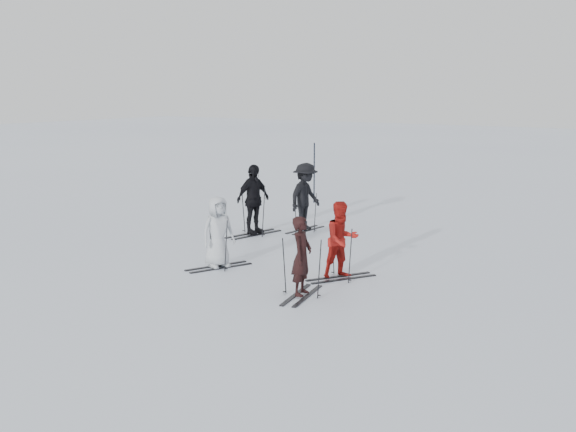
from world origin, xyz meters
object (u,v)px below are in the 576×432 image
object	(u,v)px
skier_near_dark	(302,257)
piste_marker	(314,173)
skier_red	(342,241)
skier_grey	(218,233)
skier_uphill_left	(253,200)
skier_uphill_far	(305,197)

from	to	relation	value
skier_near_dark	piste_marker	world-z (taller)	piste_marker
skier_red	piste_marker	distance (m)	10.17
skier_grey	skier_uphill_left	bearing A→B (deg)	46.56
piste_marker	skier_grey	bearing A→B (deg)	-70.96
skier_near_dark	skier_uphill_far	xyz separation A→B (m)	(-3.46, 5.51, 0.17)
skier_red	skier_near_dark	bearing A→B (deg)	-150.10
skier_near_dark	skier_red	xyz separation A→B (m)	(-0.01, 1.56, 0.04)
skier_red	skier_uphill_far	world-z (taller)	skier_uphill_far
skier_uphill_left	piste_marker	size ratio (longest dim) A/B	0.91
skier_red	skier_grey	size ratio (longest dim) A/B	1.02
piste_marker	skier_uphill_left	bearing A→B (deg)	-74.45
skier_near_dark	skier_grey	xyz separation A→B (m)	(-2.77, 0.83, 0.02)
skier_grey	piste_marker	size ratio (longest dim) A/B	0.76
skier_near_dark	skier_grey	size ratio (longest dim) A/B	0.97
skier_near_dark	piste_marker	distance (m)	11.49
skier_grey	piste_marker	distance (m)	9.56
skier_grey	piste_marker	xyz separation A→B (m)	(-3.12, 9.04, 0.25)
skier_red	piste_marker	size ratio (longest dim) A/B	0.78
skier_uphill_far	piste_marker	size ratio (longest dim) A/B	0.90
skier_uphill_far	piste_marker	xyz separation A→B (m)	(-2.43, 4.35, 0.10)
skier_uphill_left	piste_marker	bearing A→B (deg)	26.43
skier_grey	skier_uphill_far	distance (m)	4.74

